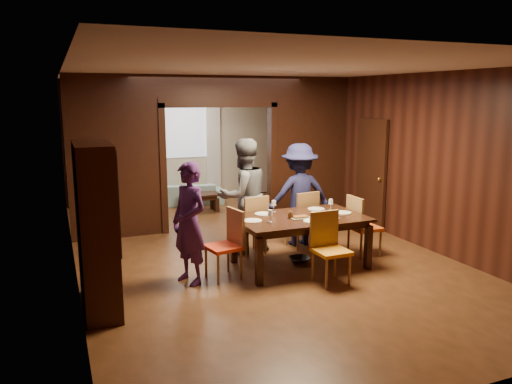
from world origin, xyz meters
name	(u,v)px	position (x,y,z in m)	size (l,w,h in m)	color
floor	(250,249)	(0.00, 0.00, 0.00)	(9.00, 9.00, 0.00)	#492C14
ceiling	(250,71)	(0.00, 0.00, 2.90)	(5.50, 9.00, 0.02)	silver
room_walls	(215,149)	(0.00, 1.89, 1.51)	(5.52, 9.01, 2.90)	black
person_purple	(189,223)	(-1.31, -1.09, 0.83)	(0.61, 0.40, 1.67)	#451F5A
person_grey	(243,196)	(-0.14, -0.07, 0.93)	(0.90, 0.70, 1.86)	#5A5C62
person_navy	(299,195)	(0.89, -0.03, 0.87)	(1.12, 0.65, 1.74)	#18193D
sofa	(186,194)	(-0.11, 3.85, 0.25)	(1.72, 0.67, 0.50)	#96C1C4
serving_bowl	(300,212)	(0.46, -0.90, 0.80)	(0.31, 0.31, 0.08)	black
dining_table	(300,241)	(0.39, -1.04, 0.38)	(1.90, 1.18, 0.76)	black
coffee_table	(201,202)	(0.01, 3.02, 0.20)	(0.80, 0.50, 0.40)	black
chair_left	(223,245)	(-0.84, -1.11, 0.48)	(0.44, 0.44, 0.97)	red
chair_right	(365,226)	(1.59, -0.97, 0.48)	(0.44, 0.44, 0.97)	#D94E14
chair_far_l	(250,224)	(-0.08, -0.20, 0.48)	(0.44, 0.44, 0.97)	#ED5B16
chair_far_r	(301,219)	(0.85, -0.18, 0.48)	(0.44, 0.44, 0.97)	#BF4812
chair_near	(331,249)	(0.46, -1.85, 0.48)	(0.44, 0.44, 0.97)	orange
hutch	(96,227)	(-2.53, -1.50, 1.00)	(0.40, 1.20, 2.00)	black
door_right	(371,174)	(2.70, 0.50, 1.05)	(0.06, 0.90, 2.10)	black
window_far	(183,131)	(0.00, 4.44, 1.70)	(1.20, 0.03, 1.30)	silver
curtain_left	(153,151)	(-0.75, 4.40, 1.25)	(0.35, 0.06, 2.40)	white
curtain_right	(213,148)	(0.75, 4.40, 1.25)	(0.35, 0.06, 2.40)	white
plate_left	(252,221)	(-0.36, -1.02, 0.77)	(0.27, 0.27, 0.01)	white
plate_far_l	(264,214)	(-0.05, -0.70, 0.77)	(0.27, 0.27, 0.01)	white
plate_far_r	(316,209)	(0.85, -0.70, 0.77)	(0.27, 0.27, 0.01)	silver
plate_right	(343,213)	(1.10, -1.08, 0.77)	(0.27, 0.27, 0.01)	white
plate_near	(313,221)	(0.42, -1.37, 0.77)	(0.27, 0.27, 0.01)	white
platter_a	(300,217)	(0.34, -1.14, 0.78)	(0.30, 0.20, 0.04)	gray
platter_b	(328,217)	(0.71, -1.31, 0.78)	(0.30, 0.20, 0.04)	gray
wineglass_left	(270,216)	(-0.16, -1.19, 0.85)	(0.08, 0.08, 0.18)	white
wineglass_far	(274,206)	(0.15, -0.61, 0.85)	(0.08, 0.08, 0.18)	white
wineglass_right	(331,205)	(1.02, -0.85, 0.85)	(0.08, 0.08, 0.18)	silver
tumbler	(314,217)	(0.44, -1.38, 0.83)	(0.07, 0.07, 0.14)	silver
condiment_jar	(291,215)	(0.21, -1.09, 0.82)	(0.08, 0.08, 0.11)	#462510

